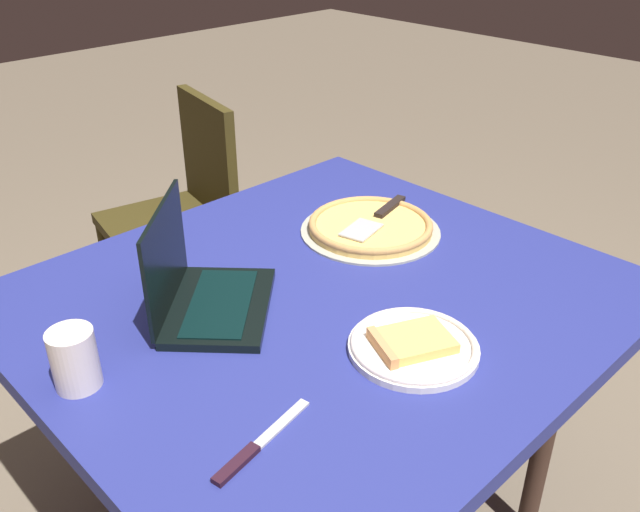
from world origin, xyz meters
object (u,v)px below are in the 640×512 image
at_px(laptop, 201,289).
at_px(table_knife, 254,448).
at_px(dining_table, 322,316).
at_px(chair_near, 184,206).
at_px(pizza_plate, 413,345).
at_px(pizza_tray, 371,226).
at_px(drink_cup, 74,358).

relative_size(laptop, table_knife, 1.58).
height_order(dining_table, laptop, laptop).
height_order(dining_table, chair_near, chair_near).
bearing_deg(pizza_plate, chair_near, -104.36).
bearing_deg(laptop, table_knife, 65.45).
relative_size(pizza_tray, chair_near, 0.40).
height_order(pizza_plate, table_knife, pizza_plate).
relative_size(table_knife, drink_cup, 1.97).
relative_size(dining_table, pizza_plate, 4.90).
distance_m(pizza_plate, chair_near, 1.38).
bearing_deg(dining_table, pizza_tray, -157.41).
relative_size(pizza_tray, table_knife, 1.59).
height_order(laptop, pizza_plate, laptop).
distance_m(drink_cup, chair_near, 1.31).
xyz_separation_m(dining_table, pizza_tray, (-0.29, -0.12, 0.08)).
bearing_deg(drink_cup, chair_near, -131.19).
xyz_separation_m(laptop, drink_cup, (0.30, 0.04, 0.01)).
xyz_separation_m(laptop, chair_near, (-0.54, -0.92, -0.29)).
bearing_deg(chair_near, laptop, 59.45).
relative_size(laptop, chair_near, 0.39).
bearing_deg(table_knife, drink_cup, -70.08).
xyz_separation_m(pizza_tray, table_knife, (0.70, 0.38, -0.01)).
distance_m(laptop, pizza_tray, 0.52).
bearing_deg(table_knife, laptop, -114.55).
bearing_deg(pizza_tray, chair_near, -91.37).
bearing_deg(laptop, pizza_tray, 179.67).
relative_size(dining_table, laptop, 3.47).
relative_size(dining_table, pizza_tray, 3.44).
xyz_separation_m(pizza_plate, table_knife, (0.38, -0.01, -0.01)).
height_order(pizza_tray, table_knife, pizza_tray).
height_order(pizza_tray, drink_cup, drink_cup).
relative_size(pizza_tray, drink_cup, 3.15).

